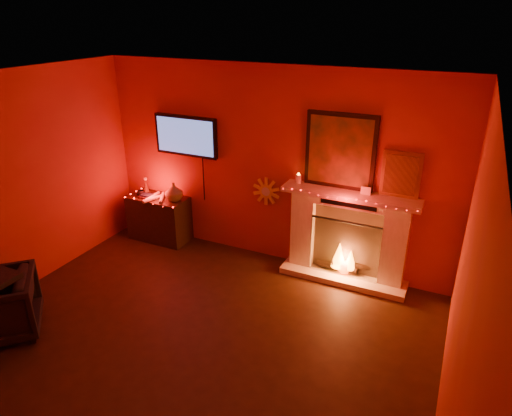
{
  "coord_description": "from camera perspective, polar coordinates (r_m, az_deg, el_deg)",
  "views": [
    {
      "loc": [
        2.33,
        -2.88,
        3.3
      ],
      "look_at": [
        0.16,
        1.7,
        1.09
      ],
      "focal_mm": 32.0,
      "sensor_mm": 36.0,
      "label": 1
    }
  ],
  "objects": [
    {
      "name": "sunburst_clock",
      "position": [
        6.3,
        1.28,
        2.1
      ],
      "size": [
        0.4,
        0.03,
        0.4
      ],
      "color": "yellow",
      "rests_on": "room"
    },
    {
      "name": "room",
      "position": [
        4.19,
        -12.08,
        -4.82
      ],
      "size": [
        5.0,
        5.0,
        5.0
      ],
      "color": "black",
      "rests_on": "ground"
    },
    {
      "name": "tv",
      "position": [
        6.66,
        -8.75,
        8.87
      ],
      "size": [
        1.0,
        0.07,
        1.24
      ],
      "color": "black",
      "rests_on": "room"
    },
    {
      "name": "fireplace",
      "position": [
        5.99,
        11.36,
        -2.46
      ],
      "size": [
        1.72,
        0.4,
        2.18
      ],
      "color": "beige",
      "rests_on": "floor"
    },
    {
      "name": "console_table",
      "position": [
        7.17,
        -11.92,
        -0.98
      ],
      "size": [
        0.91,
        0.53,
        0.97
      ],
      "color": "black",
      "rests_on": "floor"
    }
  ]
}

